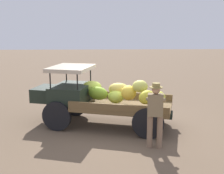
% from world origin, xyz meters
% --- Properties ---
extents(ground_plane, '(60.00, 60.00, 0.00)m').
position_xyz_m(ground_plane, '(0.00, 0.00, 0.00)').
color(ground_plane, brown).
extents(truck, '(4.66, 2.72, 1.90)m').
position_xyz_m(truck, '(0.79, -0.04, 0.92)').
color(truck, black).
rests_on(truck, ground).
extents(farmer, '(0.53, 0.49, 1.75)m').
position_xyz_m(farmer, '(-0.80, 1.83, 1.00)').
color(farmer, '#846750').
rests_on(farmer, ground).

